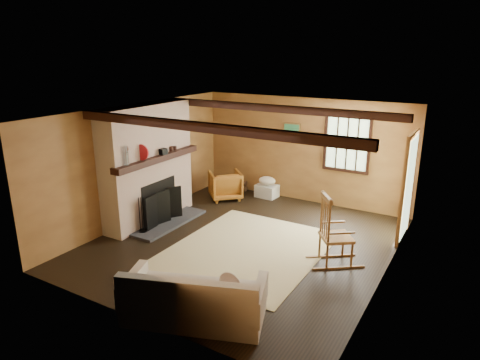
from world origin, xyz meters
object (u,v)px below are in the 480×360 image
Objects in this scene: rocking_chair at (334,235)px; laundry_basket at (267,191)px; fireplace at (149,169)px; armchair at (225,185)px; sofa at (194,302)px.

laundry_basket is (-2.46, 2.44, -0.36)m from rocking_chair.
fireplace reaches higher than armchair.
fireplace reaches higher than sofa.
fireplace is 3.04m from laundry_basket.
sofa reaches higher than laundry_basket.
laundry_basket is at bearing 172.19° from armchair.
laundry_basket is (-1.42, 4.88, -0.12)m from sofa.
fireplace is 2.15m from armchair.
rocking_chair reaches higher than laundry_basket.
sofa is 5.08m from laundry_basket.
armchair is at bearing -143.39° from laundry_basket.
fireplace is 3.93m from rocking_chair.
sofa is at bearing -39.84° from fireplace.
laundry_basket is 0.69× the size of armchair.
sofa is at bearing 73.04° from armchair.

